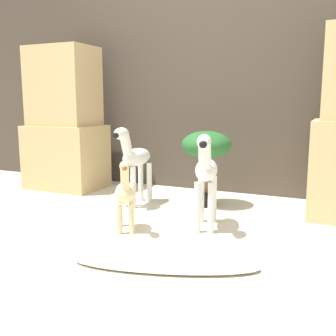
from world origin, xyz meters
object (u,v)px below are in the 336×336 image
object	(u,v)px
potted_palm_front	(206,149)
surfboard	(163,263)
zebra_left	(134,159)
zebra_right	(206,173)
giraffe_figurine	(125,193)

from	to	relation	value
potted_palm_front	surfboard	bearing A→B (deg)	-81.19
zebra_left	potted_palm_front	xyz separation A→B (m)	(0.56, 0.23, 0.09)
potted_palm_front	surfboard	distance (m)	1.38
zebra_right	giraffe_figurine	xyz separation A→B (m)	(-0.48, -0.26, -0.13)
zebra_left	giraffe_figurine	size ratio (longest dim) A/B	1.33
zebra_right	zebra_left	distance (m)	0.84
zebra_left	potted_palm_front	distance (m)	0.61
giraffe_figurine	potted_palm_front	world-z (taller)	potted_palm_front
surfboard	zebra_right	bearing A→B (deg)	90.13
zebra_left	surfboard	xyz separation A→B (m)	(0.76, -1.05, -0.38)
zebra_right	giraffe_figurine	size ratio (longest dim) A/B	1.33
zebra_left	surfboard	distance (m)	1.35
zebra_left	potted_palm_front	world-z (taller)	zebra_left
potted_palm_front	zebra_right	bearing A→B (deg)	-71.42
zebra_right	surfboard	distance (m)	0.79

